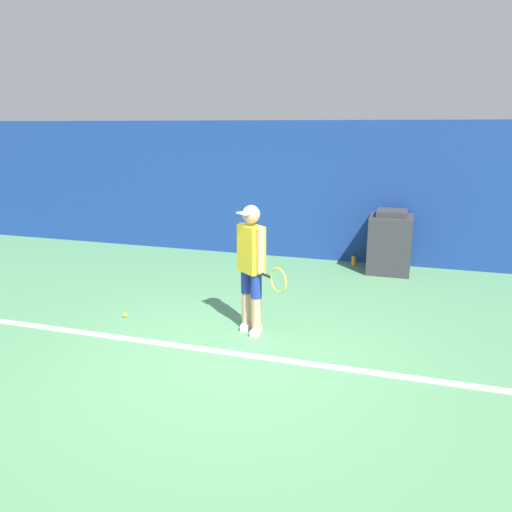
% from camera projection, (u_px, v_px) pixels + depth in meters
% --- Properties ---
extents(ground_plane, '(24.00, 24.00, 0.00)m').
position_uv_depth(ground_plane, '(232.00, 360.00, 5.61)').
color(ground_plane, '#518C5B').
extents(back_wall, '(24.00, 0.10, 2.66)m').
position_uv_depth(back_wall, '(314.00, 191.00, 9.60)').
color(back_wall, navy).
rests_on(back_wall, ground_plane).
extents(court_baseline, '(21.60, 0.10, 0.01)m').
position_uv_depth(court_baseline, '(237.00, 354.00, 5.75)').
color(court_baseline, white).
rests_on(court_baseline, ground_plane).
extents(tennis_player, '(0.76, 0.63, 1.63)m').
position_uv_depth(tennis_player, '(252.00, 264.00, 6.15)').
color(tennis_player, tan).
rests_on(tennis_player, ground_plane).
extents(tennis_ball, '(0.07, 0.07, 0.07)m').
position_uv_depth(tennis_ball, '(125.00, 315.00, 6.85)').
color(tennis_ball, '#D1E533').
rests_on(tennis_ball, ground_plane).
extents(covered_chair, '(0.74, 0.81, 1.12)m').
position_uv_depth(covered_chair, '(390.00, 242.00, 8.91)').
color(covered_chair, '#333338').
rests_on(covered_chair, ground_plane).
extents(water_bottle, '(0.09, 0.09, 0.21)m').
position_uv_depth(water_bottle, '(354.00, 261.00, 9.38)').
color(water_bottle, orange).
rests_on(water_bottle, ground_plane).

